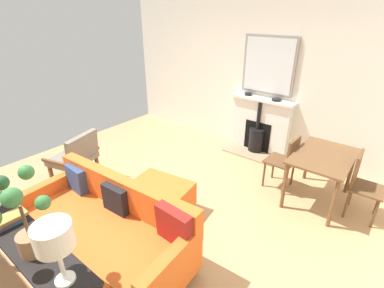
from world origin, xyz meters
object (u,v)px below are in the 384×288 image
at_px(fireplace, 259,128).
at_px(ottoman, 160,195).
at_px(sofa, 106,229).
at_px(dining_chair_by_back_wall, 361,181).
at_px(book_stack, 9,219).
at_px(table_lamp_far_end, 54,239).
at_px(potted_plant, 21,218).
at_px(dining_chair_near_fireplace, 286,159).
at_px(mantel_bowl_near, 248,94).
at_px(mantel_bowl_far, 276,99).
at_px(armchair_accent, 76,155).
at_px(console_table, 27,247).
at_px(dining_table, 323,162).

height_order(fireplace, ottoman, fireplace).
height_order(fireplace, sofa, fireplace).
height_order(sofa, dining_chair_by_back_wall, dining_chair_by_back_wall).
bearing_deg(book_stack, table_lamp_far_end, 89.53).
height_order(potted_plant, dining_chair_near_fireplace, potted_plant).
relative_size(mantel_bowl_near, mantel_bowl_far, 0.80).
bearing_deg(dining_chair_by_back_wall, potted_plant, -28.77).
relative_size(fireplace, book_stack, 4.34).
bearing_deg(book_stack, dining_chair_near_fireplace, 158.11).
distance_m(sofa, book_stack, 0.93).
xyz_separation_m(armchair_accent, dining_chair_near_fireplace, (-1.81, 2.64, 0.05)).
bearing_deg(dining_chair_by_back_wall, armchair_accent, -63.46).
relative_size(fireplace, dining_chair_near_fireplace, 1.41).
relative_size(mantel_bowl_far, console_table, 0.09).
bearing_deg(table_lamp_far_end, fireplace, -172.65).
bearing_deg(sofa, dining_chair_by_back_wall, 140.98).
bearing_deg(mantel_bowl_near, table_lamp_far_end, 11.34).
xyz_separation_m(book_stack, dining_chair_near_fireplace, (-3.21, 1.29, -0.33)).
bearing_deg(fireplace, dining_chair_near_fireplace, 43.48).
height_order(mantel_bowl_near, dining_chair_near_fireplace, mantel_bowl_near).
height_order(mantel_bowl_far, dining_chair_near_fireplace, mantel_bowl_far).
bearing_deg(dining_chair_near_fireplace, ottoman, -34.38).
distance_m(console_table, potted_plant, 0.50).
bearing_deg(potted_plant, ottoman, -170.43).
xyz_separation_m(console_table, book_stack, (-0.01, -0.28, 0.14)).
bearing_deg(mantel_bowl_far, mantel_bowl_near, -90.00).
distance_m(armchair_accent, potted_plant, 2.44).
distance_m(mantel_bowl_far, dining_chair_by_back_wall, 1.96).
relative_size(fireplace, dining_table, 1.14).
bearing_deg(fireplace, armchair_accent, -32.49).
bearing_deg(potted_plant, dining_table, 158.35).
bearing_deg(table_lamp_far_end, mantel_bowl_near, -168.66).
distance_m(armchair_accent, book_stack, 1.98).
height_order(armchair_accent, dining_chair_by_back_wall, dining_chair_by_back_wall).
height_order(mantel_bowl_near, sofa, mantel_bowl_near).
bearing_deg(dining_chair_by_back_wall, dining_chair_near_fireplace, -89.94).
height_order(table_lamp_far_end, book_stack, table_lamp_far_end).
bearing_deg(console_table, dining_table, 154.91).
xyz_separation_m(ottoman, potted_plant, (1.68, 0.28, 0.89)).
bearing_deg(potted_plant, mantel_bowl_far, 177.84).
bearing_deg(armchair_accent, dining_table, 120.05).
bearing_deg(armchair_accent, ottoman, 98.84).
distance_m(sofa, ottoman, 0.91).
xyz_separation_m(mantel_bowl_far, dining_chair_near_fireplace, (0.94, 0.63, -0.57)).
bearing_deg(dining_chair_near_fireplace, potted_plant, -13.71).
relative_size(mantel_bowl_near, sofa, 0.06).
height_order(sofa, dining_table, sofa).
relative_size(mantel_bowl_near, dining_table, 0.13).
xyz_separation_m(ottoman, table_lamp_far_end, (1.65, 0.72, 0.93)).
bearing_deg(dining_table, ottoman, -44.98).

